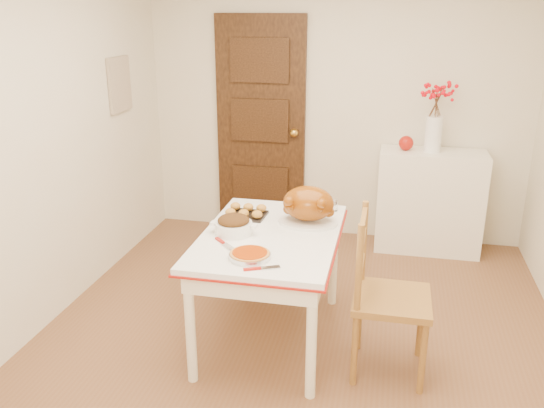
% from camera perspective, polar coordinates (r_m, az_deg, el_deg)
% --- Properties ---
extents(floor, '(3.50, 4.00, 0.00)m').
position_cam_1_polar(floor, '(3.87, 2.46, -13.79)').
color(floor, brown).
rests_on(floor, ground).
extents(wall_back, '(3.50, 0.00, 2.50)m').
position_cam_1_polar(wall_back, '(5.30, 6.43, 9.83)').
color(wall_back, beige).
rests_on(wall_back, ground).
extents(wall_front, '(3.50, 0.00, 2.50)m').
position_cam_1_polar(wall_front, '(1.57, -9.91, -14.45)').
color(wall_front, beige).
rests_on(wall_front, ground).
extents(wall_left, '(0.00, 4.00, 2.50)m').
position_cam_1_polar(wall_left, '(4.02, -22.76, 5.41)').
color(wall_left, beige).
rests_on(wall_left, ground).
extents(door_back, '(0.85, 0.06, 2.06)m').
position_cam_1_polar(door_back, '(5.42, -1.13, 7.80)').
color(door_back, black).
rests_on(door_back, ground).
extents(photo_board, '(0.03, 0.35, 0.45)m').
position_cam_1_polar(photo_board, '(4.98, -15.15, 11.60)').
color(photo_board, beige).
rests_on(photo_board, ground).
extents(sideboard, '(0.92, 0.41, 0.92)m').
position_cam_1_polar(sideboard, '(5.26, 15.61, 0.26)').
color(sideboard, white).
rests_on(sideboard, floor).
extents(kitchen_table, '(0.87, 1.27, 0.76)m').
position_cam_1_polar(kitchen_table, '(3.74, -0.16, -8.36)').
color(kitchen_table, white).
rests_on(kitchen_table, floor).
extents(chair_oak, '(0.45, 0.45, 1.02)m').
position_cam_1_polar(chair_oak, '(3.44, 12.04, -9.04)').
color(chair_oak, olive).
rests_on(chair_oak, floor).
extents(berry_vase, '(0.33, 0.33, 0.64)m').
position_cam_1_polar(berry_vase, '(5.07, 16.15, 8.63)').
color(berry_vase, white).
rests_on(berry_vase, sideboard).
extents(apple, '(0.13, 0.13, 0.13)m').
position_cam_1_polar(apple, '(5.11, 13.39, 6.00)').
color(apple, '#9F140B').
rests_on(apple, sideboard).
extents(turkey_platter, '(0.48, 0.43, 0.25)m').
position_cam_1_polar(turkey_platter, '(3.70, 3.69, -0.13)').
color(turkey_platter, brown).
rests_on(turkey_platter, kitchen_table).
extents(pumpkin_pie, '(0.26, 0.26, 0.05)m').
position_cam_1_polar(pumpkin_pie, '(3.23, -2.26, -5.09)').
color(pumpkin_pie, '#9C2E01').
rests_on(pumpkin_pie, kitchen_table).
extents(stuffing_dish, '(0.33, 0.28, 0.12)m').
position_cam_1_polar(stuffing_dish, '(3.56, -3.90, -2.11)').
color(stuffing_dish, '#3C230A').
rests_on(stuffing_dish, kitchen_table).
extents(rolls_tray, '(0.28, 0.22, 0.07)m').
position_cam_1_polar(rolls_tray, '(3.86, -2.64, -0.74)').
color(rolls_tray, '#C28432').
rests_on(rolls_tray, kitchen_table).
extents(pie_server, '(0.21, 0.14, 0.01)m').
position_cam_1_polar(pie_server, '(3.11, -1.03, -6.48)').
color(pie_server, silver).
rests_on(pie_server, kitchen_table).
extents(carving_knife, '(0.23, 0.22, 0.01)m').
position_cam_1_polar(carving_knife, '(3.40, -4.64, -4.14)').
color(carving_knife, silver).
rests_on(carving_knife, kitchen_table).
extents(drinking_glass, '(0.07, 0.07, 0.11)m').
position_cam_1_polar(drinking_glass, '(4.00, 2.10, 0.27)').
color(drinking_glass, white).
rests_on(drinking_glass, kitchen_table).
extents(shaker_pair, '(0.09, 0.05, 0.09)m').
position_cam_1_polar(shaker_pair, '(3.98, 6.01, -0.06)').
color(shaker_pair, white).
rests_on(shaker_pair, kitchen_table).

